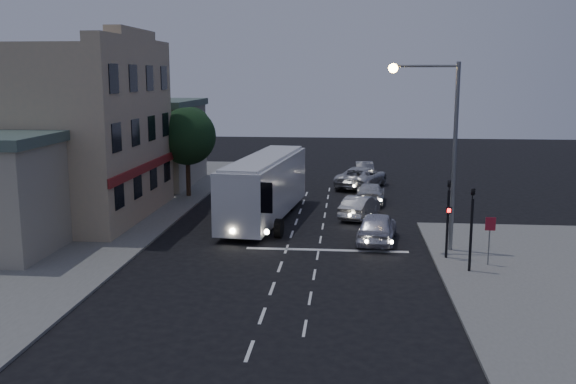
# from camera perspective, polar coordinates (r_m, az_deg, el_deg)

# --- Properties ---
(ground) EXTENTS (120.00, 120.00, 0.00)m
(ground) POSITION_cam_1_polar(r_m,az_deg,el_deg) (30.01, -0.51, -6.11)
(ground) COLOR black
(sidewalk_far) EXTENTS (12.00, 50.00, 0.12)m
(sidewalk_far) POSITION_cam_1_polar(r_m,az_deg,el_deg) (40.84, -17.77, -2.08)
(sidewalk_far) COLOR slate
(sidewalk_far) RESTS_ON ground
(road_markings) EXTENTS (8.00, 30.55, 0.01)m
(road_markings) POSITION_cam_1_polar(r_m,az_deg,el_deg) (33.08, 2.31, -4.54)
(road_markings) COLOR silver
(road_markings) RESTS_ON ground
(tour_bus) EXTENTS (3.94, 12.59, 3.79)m
(tour_bus) POSITION_cam_1_polar(r_m,az_deg,el_deg) (38.02, -2.05, 0.58)
(tour_bus) COLOR silver
(tour_bus) RESTS_ON ground
(car_suv) EXTENTS (2.44, 4.84, 1.58)m
(car_suv) POSITION_cam_1_polar(r_m,az_deg,el_deg) (33.36, 7.92, -3.11)
(car_suv) COLOR silver
(car_suv) RESTS_ON ground
(car_sedan_a) EXTENTS (2.64, 4.39, 1.36)m
(car_sedan_a) POSITION_cam_1_polar(r_m,az_deg,el_deg) (38.87, 6.39, -1.32)
(car_sedan_a) COLOR #A9A9A9
(car_sedan_a) RESTS_ON ground
(car_sedan_b) EXTENTS (2.18, 4.72, 1.34)m
(car_sedan_b) POSITION_cam_1_polar(r_m,az_deg,el_deg) (43.55, 7.31, -0.10)
(car_sedan_b) COLOR silver
(car_sedan_b) RESTS_ON ground
(car_sedan_c) EXTENTS (4.51, 6.40, 1.62)m
(car_sedan_c) POSITION_cam_1_polar(r_m,az_deg,el_deg) (49.34, 6.56, 1.32)
(car_sedan_c) COLOR silver
(car_sedan_c) RESTS_ON ground
(car_extra) EXTENTS (1.71, 4.21, 1.36)m
(car_extra) POSITION_cam_1_polar(r_m,az_deg,el_deg) (54.49, 6.74, 2.03)
(car_extra) COLOR gray
(car_extra) RESTS_ON ground
(traffic_signal_main) EXTENTS (0.25, 0.35, 4.10)m
(traffic_signal_main) POSITION_cam_1_polar(r_m,az_deg,el_deg) (30.38, 14.05, -1.51)
(traffic_signal_main) COLOR black
(traffic_signal_main) RESTS_ON sidewalk_near
(traffic_signal_side) EXTENTS (0.18, 0.15, 4.10)m
(traffic_signal_side) POSITION_cam_1_polar(r_m,az_deg,el_deg) (28.59, 16.02, -2.34)
(traffic_signal_side) COLOR black
(traffic_signal_side) RESTS_ON sidewalk_near
(regulatory_sign) EXTENTS (0.45, 0.12, 2.20)m
(regulatory_sign) POSITION_cam_1_polar(r_m,az_deg,el_deg) (29.89, 17.50, -3.50)
(regulatory_sign) COLOR slate
(regulatory_sign) RESTS_ON sidewalk_near
(streetlight) EXTENTS (3.32, 0.44, 9.00)m
(streetlight) POSITION_cam_1_polar(r_m,az_deg,el_deg) (31.25, 13.47, 4.98)
(streetlight) COLOR slate
(streetlight) RESTS_ON sidewalk_near
(main_building) EXTENTS (10.12, 12.00, 11.00)m
(main_building) POSITION_cam_1_polar(r_m,az_deg,el_deg) (40.48, -19.42, 5.03)
(main_building) COLOR tan
(main_building) RESTS_ON sidewalk_far
(low_building_north) EXTENTS (9.40, 9.40, 6.50)m
(low_building_north) POSITION_cam_1_polar(r_m,az_deg,el_deg) (51.59, -13.29, 4.39)
(low_building_north) COLOR #9C9482
(low_building_north) RESTS_ON sidewalk_far
(street_tree) EXTENTS (4.00, 4.00, 6.20)m
(street_tree) POSITION_cam_1_polar(r_m,az_deg,el_deg) (45.23, -8.97, 5.15)
(street_tree) COLOR black
(street_tree) RESTS_ON sidewalk_far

